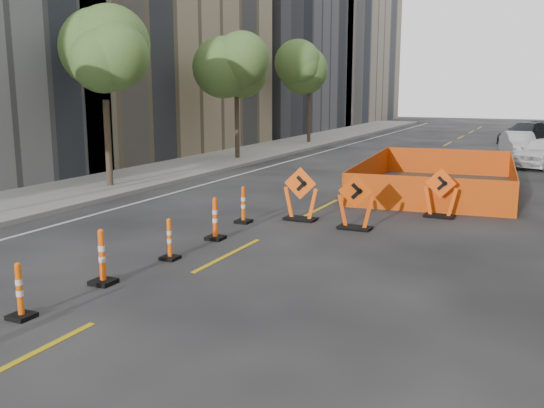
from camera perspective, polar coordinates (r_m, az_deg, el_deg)
The scene contains 19 objects.
ground_plane at distance 10.73m, azimuth -14.73°, elevation -9.93°, with size 140.00×140.00×0.00m, color black.
sidewalk_left at distance 25.31m, azimuth -13.12°, elevation 2.31°, with size 4.00×90.00×0.15m, color gray.
bld_left_d at distance 52.51m, azimuth -1.61°, elevation 14.52°, with size 12.00×16.00×14.00m, color #4C4C51.
bld_left_e at distance 67.75m, azimuth 4.88°, elevation 16.23°, with size 12.00×20.00×20.00m, color gray.
tree_l_b at distance 23.12m, azimuth -15.53°, elevation 12.48°, with size 2.80×2.80×5.95m.
tree_l_c at distance 31.42m, azimuth -3.36°, elevation 12.36°, with size 2.80×2.80×5.95m.
tree_l_d at distance 40.49m, azimuth 3.54°, elevation 12.04°, with size 2.80×2.80×5.95m.
channelizer_2 at distance 10.84m, azimuth -22.67°, elevation -7.53°, with size 0.38×0.38×0.96m, color #D75109, non-canonical shape.
channelizer_3 at distance 12.14m, azimuth -15.71°, elevation -4.79°, with size 0.43×0.43×1.10m, color #F54F0A, non-canonical shape.
channelizer_4 at distance 13.55m, azimuth -9.64°, elevation -3.26°, with size 0.37×0.37×0.93m, color #FF5A0A, non-canonical shape.
channelizer_5 at distance 15.15m, azimuth -5.38°, elevation -1.37°, with size 0.42×0.42×1.08m, color #FF4D0A, non-canonical shape.
channelizer_6 at distance 16.95m, azimuth -2.71°, elevation -0.06°, with size 0.41×0.41×1.04m, color #DD4F09, non-canonical shape.
chevron_sign_left at distance 17.25m, azimuth 2.72°, elevation 0.97°, with size 1.03×0.62×1.54m, color #FF550A, non-canonical shape.
chevron_sign_center at distance 16.30m, azimuth 7.86°, elevation 0.22°, with size 1.00×0.60×1.50m, color #E64809, non-canonical shape.
chevron_sign_right at distance 18.31m, azimuth 15.57°, elevation 1.03°, with size 0.97×0.58×1.46m, color #FF4E0A, non-canonical shape.
safety_fence at distance 23.24m, azimuth 15.38°, elevation 2.63°, with size 5.15×8.77×1.10m, color #FF430D, non-canonical shape.
parked_car_near at distance 31.41m, azimuth 24.16°, elevation 4.45°, with size 1.68×4.18×1.43m, color white.
parked_car_mid at distance 36.15m, azimuth 22.21°, elevation 5.25°, with size 1.41×4.03×1.33m, color #B3B4B9.
parked_car_far at distance 43.78m, azimuth 22.80°, elevation 6.16°, with size 2.04×5.02×1.46m, color black.
Camera 1 is at (6.55, -7.63, 3.77)m, focal length 40.00 mm.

